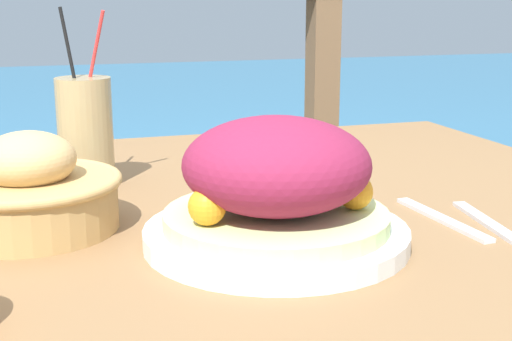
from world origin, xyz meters
name	(u,v)px	position (x,y,z in m)	size (l,w,h in m)	color
patio_table	(251,264)	(0.00, 0.00, 0.64)	(1.12, 1.00, 0.73)	olive
railing_fence	(148,91)	(0.00, 0.85, 0.78)	(2.80, 0.08, 1.09)	brown
sea_backdrop	(83,133)	(0.00, 3.35, 0.22)	(12.00, 4.00, 0.44)	teal
salad_plate	(276,190)	(-0.02, -0.16, 0.79)	(0.29, 0.29, 0.14)	white
drink_glass	(85,132)	(-0.20, 0.16, 0.81)	(0.08, 0.08, 0.25)	tan
bread_basket	(30,192)	(-0.28, -0.03, 0.78)	(0.21, 0.21, 0.12)	tan
fork	(442,219)	(0.20, -0.14, 0.73)	(0.03, 0.18, 0.00)	silver
knife	(490,224)	(0.24, -0.18, 0.73)	(0.04, 0.18, 0.00)	silver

